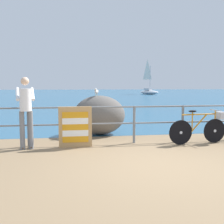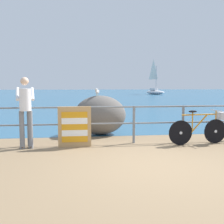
{
  "view_description": "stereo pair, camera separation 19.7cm",
  "coord_description": "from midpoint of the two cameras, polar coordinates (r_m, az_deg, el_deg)",
  "views": [
    {
      "loc": [
        -1.65,
        -4.93,
        1.58
      ],
      "look_at": [
        -0.55,
        2.41,
        0.82
      ],
      "focal_mm": 42.08,
      "sensor_mm": 36.0,
      "label": 1
    },
    {
      "loc": [
        -1.45,
        -4.96,
        1.58
      ],
      "look_at": [
        -0.55,
        2.41,
        0.82
      ],
      "focal_mm": 42.08,
      "sensor_mm": 36.0,
      "label": 2
    }
  ],
  "objects": [
    {
      "name": "promenade_railing",
      "position": [
        7.19,
        4.06,
        -1.72
      ],
      "size": [
        8.47,
        0.07,
        1.02
      ],
      "color": "slate",
      "rests_on": "ground_plane"
    },
    {
      "name": "person_at_railing",
      "position": [
        6.82,
        -19.02,
        0.57
      ],
      "size": [
        0.53,
        0.67,
        1.78
      ],
      "rotation": [
        0.0,
        0.0,
        1.77
      ],
      "color": "slate",
      "rests_on": "ground_plane"
    },
    {
      "name": "sailboat",
      "position": [
        46.32,
        7.91,
        4.7
      ],
      "size": [
        3.1,
        4.52,
        6.16
      ],
      "rotation": [
        0.0,
        0.0,
        5.17
      ],
      "color": "white",
      "rests_on": "sea_surface"
    },
    {
      "name": "breakwater_boulder_main",
      "position": [
        8.43,
        -3.43,
        -0.68
      ],
      "size": [
        1.65,
        1.25,
        1.25
      ],
      "color": "#605B56",
      "rests_on": "ground"
    },
    {
      "name": "bicycle",
      "position": [
        7.52,
        18.44,
        -3.0
      ],
      "size": [
        1.69,
        0.48,
        0.92
      ],
      "rotation": [
        0.0,
        0.0,
        0.11
      ],
      "color": "black",
      "rests_on": "ground_plane"
    },
    {
      "name": "folded_deckchair_stack",
      "position": [
        6.79,
        -8.79,
        -3.23
      ],
      "size": [
        0.84,
        0.1,
        1.04
      ],
      "color": "tan",
      "rests_on": "ground_plane"
    },
    {
      "name": "ground_plane",
      "position": [
        25.05,
        -4.9,
        2.08
      ],
      "size": [
        120.0,
        120.0,
        0.1
      ],
      "primitive_type": "cube",
      "color": "#846B4C"
    },
    {
      "name": "sea_surface",
      "position": [
        53.03,
        -6.8,
        4.09
      ],
      "size": [
        120.0,
        90.0,
        0.01
      ],
      "primitive_type": "cube",
      "color": "#285B7F",
      "rests_on": "ground_plane"
    },
    {
      "name": "seagull",
      "position": [
        8.3,
        -4.07,
        4.52
      ],
      "size": [
        0.19,
        0.34,
        0.23
      ],
      "rotation": [
        0.0,
        0.0,
        4.39
      ],
      "color": "gold",
      "rests_on": "breakwater_boulder_main"
    }
  ]
}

